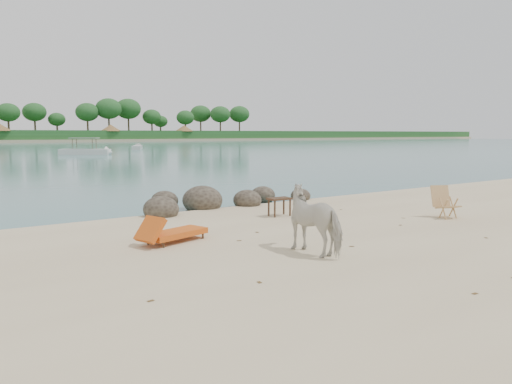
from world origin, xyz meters
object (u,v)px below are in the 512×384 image
boulders (211,202)px  cow (317,221)px  side_table (279,208)px  lounge_chair (176,231)px  deck_chair (448,203)px

boulders → cow: cow is taller
cow → side_table: 4.22m
side_table → lounge_chair: lounge_chair is taller
cow → deck_chair: bearing=-176.0°
cow → boulders: bearing=-107.0°
cow → lounge_chair: 3.01m
cow → side_table: cow is taller
side_table → boulders: bearing=106.1°
deck_chair → boulders: bearing=152.2°
cow → deck_chair: size_ratio=1.75×
boulders → deck_chair: size_ratio=7.20×
side_table → deck_chair: deck_chair is taller
lounge_chair → deck_chair: 7.43m
side_table → deck_chair: size_ratio=0.72×
side_table → lounge_chair: (-3.77, -1.29, 0.00)m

